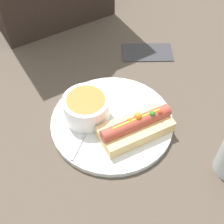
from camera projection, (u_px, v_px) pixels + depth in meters
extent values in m
plane|color=#4C4238|center=(112.00, 124.00, 0.73)|extent=(4.00, 4.00, 0.00)
cylinder|color=white|center=(112.00, 122.00, 0.72)|extent=(0.28, 0.28, 0.01)
cube|color=#E5C17F|center=(136.00, 129.00, 0.68)|extent=(0.17, 0.08, 0.03)
cylinder|color=#B24738|center=(136.00, 123.00, 0.67)|extent=(0.16, 0.04, 0.03)
sphere|color=orange|center=(138.00, 117.00, 0.66)|extent=(0.02, 0.02, 0.02)
sphere|color=#C63F1E|center=(160.00, 112.00, 0.67)|extent=(0.01, 0.01, 0.01)
sphere|color=orange|center=(130.00, 120.00, 0.66)|extent=(0.01, 0.01, 0.01)
sphere|color=#387A28|center=(152.00, 114.00, 0.67)|extent=(0.01, 0.01, 0.01)
cylinder|color=gold|center=(137.00, 119.00, 0.66)|extent=(0.11, 0.01, 0.01)
cylinder|color=white|center=(87.00, 108.00, 0.70)|extent=(0.11, 0.11, 0.06)
cylinder|color=#C67533|center=(86.00, 101.00, 0.69)|extent=(0.09, 0.09, 0.01)
cube|color=#B7B7BC|center=(83.00, 138.00, 0.68)|extent=(0.10, 0.08, 0.00)
ellipsoid|color=#B7B7BC|center=(95.00, 112.00, 0.73)|extent=(0.04, 0.04, 0.01)
cube|color=#333338|center=(147.00, 52.00, 0.89)|extent=(0.16, 0.14, 0.01)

